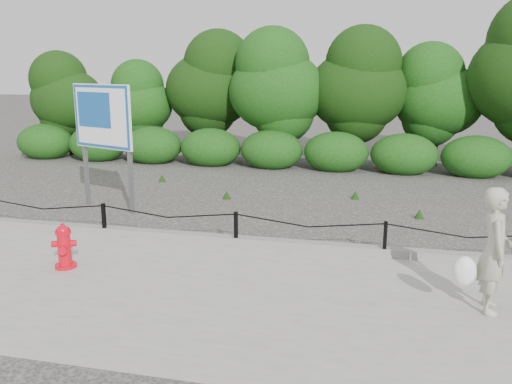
% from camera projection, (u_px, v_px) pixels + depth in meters
% --- Properties ---
extents(ground, '(90.00, 90.00, 0.00)m').
position_uv_depth(ground, '(236.00, 250.00, 9.40)').
color(ground, '#2D2B28').
rests_on(ground, ground).
extents(sidewalk, '(14.00, 4.00, 0.08)m').
position_uv_depth(sidewalk, '(198.00, 293.00, 7.49)').
color(sidewalk, gray).
rests_on(sidewalk, ground).
extents(curb, '(14.00, 0.22, 0.14)m').
position_uv_depth(curb, '(237.00, 241.00, 9.41)').
color(curb, slate).
rests_on(curb, sidewalk).
extents(chain_barrier, '(10.06, 0.06, 0.60)m').
position_uv_depth(chain_barrier, '(236.00, 224.00, 9.29)').
color(chain_barrier, black).
rests_on(chain_barrier, sidewalk).
extents(treeline, '(20.00, 3.76, 5.05)m').
position_uv_depth(treeline, '(352.00, 85.00, 16.97)').
color(treeline, black).
rests_on(treeline, ground).
extents(fire_hydrant, '(0.43, 0.43, 0.70)m').
position_uv_depth(fire_hydrant, '(64.00, 247.00, 8.27)').
color(fire_hydrant, red).
rests_on(fire_hydrant, sidewalk).
extents(pedestrian, '(0.69, 0.59, 1.60)m').
position_uv_depth(pedestrian, '(492.00, 252.00, 6.71)').
color(pedestrian, '#A2A18A').
rests_on(pedestrian, sidewalk).
extents(advertising_sign, '(1.62, 0.68, 2.74)m').
position_uv_depth(advertising_sign, '(103.00, 122.00, 11.61)').
color(advertising_sign, slate).
rests_on(advertising_sign, ground).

